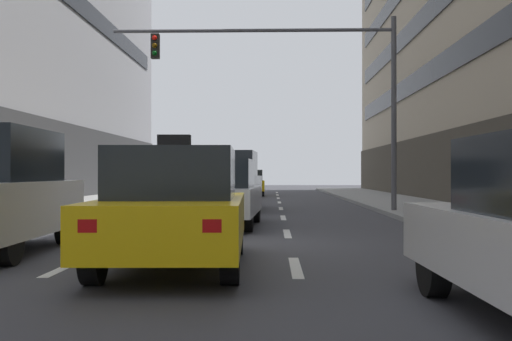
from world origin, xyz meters
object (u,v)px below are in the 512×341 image
Objects in this scene: car_driving_6 at (219,194)px; taxi_driving_4 at (152,187)px; taxi_driving_2 at (250,183)px; traffic_signal_0 at (307,75)px; car_driving_0 at (233,181)px; taxi_driving_3 at (176,209)px; car_driving_1 at (201,178)px.

taxi_driving_4 is at bearing 111.62° from car_driving_6.
taxi_driving_4 is 9.38m from car_driving_6.
taxi_driving_4 is at bearing -104.42° from taxi_driving_2.
car_driving_0 is at bearing 137.44° from traffic_signal_0.
car_driving_0 reaches higher than taxi_driving_3.
taxi_driving_4 reaches higher than car_driving_6.
taxi_driving_4 is at bearing 159.40° from car_driving_0.
car_driving_6 is (0.02, -22.07, 0.07)m from taxi_driving_2.
taxi_driving_4 reaches higher than taxi_driving_2.
car_driving_1 reaches higher than taxi_driving_2.
taxi_driving_2 is at bearing 98.57° from traffic_signal_0.
car_driving_0 is 0.99× the size of car_driving_6.
car_driving_1 reaches higher than car_driving_6.
taxi_driving_2 is at bearing 75.58° from taxi_driving_4.
taxi_driving_3 reaches higher than taxi_driving_4.
traffic_signal_0 is at bearing 77.65° from taxi_driving_3.
taxi_driving_4 is 8.05m from traffic_signal_0.
car_driving_0 is 16.32m from car_driving_1.
car_driving_6 is (0.05, 6.85, -0.00)m from taxi_driving_3.
car_driving_1 is 1.00× the size of taxi_driving_3.
car_driving_6 is (0.12, -7.46, -0.25)m from car_driving_0.
car_driving_6 is (3.45, -8.72, 0.01)m from taxi_driving_4.
taxi_driving_3 is 6.85m from car_driving_6.
car_driving_1 is 1.00× the size of car_driving_6.
car_driving_1 is at bearing 107.34° from traffic_signal_0.
taxi_driving_2 is 0.91× the size of car_driving_6.
car_driving_0 is at bearing 90.26° from taxi_driving_3.
traffic_signal_0 is at bearing 63.07° from car_driving_6.
taxi_driving_3 is at bearing -90.42° from car_driving_6.
taxi_driving_3 is at bearing -90.06° from taxi_driving_2.
car_driving_1 is 0.49× the size of traffic_signal_0.
traffic_signal_0 is (5.77, -18.47, 3.62)m from car_driving_1.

